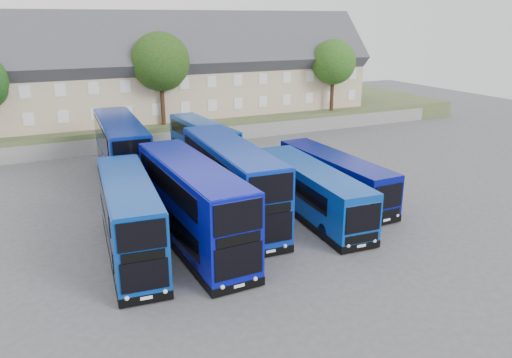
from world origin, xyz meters
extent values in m
plane|color=#4B4B50|center=(0.00, 0.00, 0.00)|extent=(120.00, 120.00, 0.00)
cube|color=slate|center=(0.00, 24.00, 0.75)|extent=(70.00, 0.40, 1.50)
cube|color=#455731|center=(0.00, 34.00, 1.00)|extent=(80.00, 20.00, 2.00)
cube|color=tan|center=(-12.00, 30.00, 5.00)|extent=(6.00, 8.00, 6.00)
cube|color=#39393E|center=(-12.00, 30.00, 8.00)|extent=(6.00, 10.40, 10.40)
cube|color=brown|center=(-10.50, 30.00, 11.84)|extent=(0.60, 0.90, 1.40)
cube|color=tan|center=(-6.00, 30.00, 5.00)|extent=(6.00, 8.00, 6.00)
cube|color=#39393E|center=(-6.00, 30.00, 8.00)|extent=(6.00, 10.40, 10.40)
cube|color=brown|center=(-4.50, 30.00, 11.84)|extent=(0.60, 0.90, 1.40)
cube|color=tan|center=(0.00, 30.00, 5.00)|extent=(6.00, 8.00, 6.00)
cube|color=#39393E|center=(0.00, 30.00, 8.00)|extent=(6.00, 10.40, 10.40)
cube|color=brown|center=(1.50, 30.00, 11.84)|extent=(0.60, 0.90, 1.40)
cube|color=tan|center=(6.00, 30.00, 5.00)|extent=(6.00, 8.00, 6.00)
cube|color=#39393E|center=(6.00, 30.00, 8.00)|extent=(6.00, 10.40, 10.40)
cube|color=brown|center=(7.50, 30.00, 11.84)|extent=(0.60, 0.90, 1.40)
cube|color=tan|center=(12.00, 30.00, 5.00)|extent=(6.00, 8.00, 6.00)
cube|color=#39393E|center=(12.00, 30.00, 8.00)|extent=(6.00, 10.40, 10.40)
cube|color=brown|center=(13.50, 30.00, 11.84)|extent=(0.60, 0.90, 1.40)
cube|color=tan|center=(18.00, 30.00, 5.00)|extent=(6.00, 8.00, 6.00)
cube|color=#39393E|center=(18.00, 30.00, 8.00)|extent=(6.00, 10.40, 10.40)
cube|color=brown|center=(19.50, 30.00, 11.84)|extent=(0.60, 0.90, 1.40)
cube|color=tan|center=(24.00, 30.00, 5.00)|extent=(6.00, 8.00, 6.00)
cube|color=#39393E|center=(24.00, 30.00, 8.00)|extent=(6.00, 10.40, 10.40)
cube|color=brown|center=(25.50, 30.00, 11.84)|extent=(0.60, 0.90, 1.40)
cube|color=#083596|center=(-6.50, 1.27, 2.31)|extent=(3.41, 10.84, 3.91)
cube|color=black|center=(-6.50, 1.27, 0.30)|extent=(3.45, 10.88, 0.45)
cube|color=black|center=(-7.00, -4.07, 1.50)|extent=(2.12, 0.26, 1.45)
cube|color=black|center=(-7.00, -4.07, 3.44)|extent=(2.12, 0.26, 1.36)
cylinder|color=black|center=(-7.85, -1.75, 0.50)|extent=(0.39, 1.02, 1.00)
cube|color=#080F9C|center=(-3.00, 1.13, 2.56)|extent=(3.09, 12.03, 4.43)
cube|color=black|center=(-3.00, 1.13, 0.30)|extent=(3.14, 12.07, 0.45)
cube|color=black|center=(-2.81, -4.87, 1.68)|extent=(2.42, 0.14, 1.63)
cube|color=black|center=(-2.81, -4.87, 3.86)|extent=(2.42, 0.14, 1.52)
cylinder|color=black|center=(-4.09, -2.68, 0.50)|extent=(0.33, 1.01, 1.00)
cube|color=#08299F|center=(0.45, 3.87, 2.62)|extent=(3.31, 12.33, 4.54)
cube|color=black|center=(0.45, 3.87, 0.30)|extent=(3.36, 12.37, 0.45)
cube|color=black|center=(0.18, -2.26, 1.72)|extent=(2.48, 0.17, 1.67)
cube|color=black|center=(0.18, -2.26, 3.94)|extent=(2.48, 0.17, 1.56)
cylinder|color=black|center=(-0.96, 0.02, 0.50)|extent=(0.34, 1.01, 1.00)
cube|color=navy|center=(-4.35, 14.50, 2.64)|extent=(3.52, 12.46, 4.58)
cube|color=black|center=(-4.35, 14.50, 0.30)|extent=(3.56, 12.50, 0.45)
cube|color=black|center=(-4.72, 8.33, 1.74)|extent=(2.50, 0.21, 1.68)
cube|color=black|center=(-4.72, 8.33, 3.98)|extent=(2.50, 0.21, 1.57)
cylinder|color=black|center=(-5.83, 10.63, 0.50)|extent=(0.36, 1.02, 1.00)
cube|color=#083A96|center=(2.67, 15.34, 2.17)|extent=(2.97, 10.10, 3.64)
cube|color=black|center=(2.67, 15.34, 0.30)|extent=(3.01, 10.15, 0.45)
cube|color=black|center=(3.03, 10.33, 1.40)|extent=(1.96, 0.20, 1.36)
cube|color=black|center=(3.03, 10.33, 3.22)|extent=(1.96, 0.20, 1.27)
cylinder|color=black|center=(1.89, 12.49, 0.50)|extent=(0.37, 1.02, 1.00)
cube|color=#083A9F|center=(5.38, 2.14, 1.80)|extent=(3.20, 11.98, 2.91)
cube|color=black|center=(5.38, 2.14, 0.30)|extent=(3.24, 12.02, 0.45)
cube|color=black|center=(5.01, -3.80, 2.02)|extent=(2.17, 0.19, 1.58)
cylinder|color=black|center=(4.06, -1.50, 0.50)|extent=(0.36, 1.02, 1.00)
cube|color=#060C77|center=(8.55, 4.28, 1.74)|extent=(2.64, 11.45, 2.78)
cube|color=black|center=(8.55, 4.28, 0.30)|extent=(2.68, 11.49, 0.45)
cube|color=black|center=(8.68, -1.45, 1.95)|extent=(2.07, 0.11, 1.52)
cylinder|color=black|center=(7.59, 0.76, 0.50)|extent=(0.32, 1.01, 1.00)
cylinder|color=#382314|center=(2.00, 25.50, 4.25)|extent=(0.44, 0.44, 4.50)
sphere|color=#19330E|center=(2.00, 25.50, 8.30)|extent=(5.76, 5.76, 5.76)
sphere|color=#19330E|center=(2.60, 25.90, 7.40)|extent=(3.96, 3.96, 3.96)
cylinder|color=#382314|center=(22.00, 25.00, 4.00)|extent=(0.44, 0.44, 4.00)
sphere|color=#153F11|center=(22.00, 25.00, 7.60)|extent=(5.12, 5.12, 5.12)
sphere|color=#153F11|center=(22.60, 25.40, 6.80)|extent=(3.52, 3.52, 3.52)
cylinder|color=#382314|center=(28.00, 32.00, 4.12)|extent=(0.44, 0.44, 4.25)
sphere|color=#0E3410|center=(28.00, 32.00, 7.95)|extent=(5.44, 5.44, 5.44)
sphere|color=#0E3410|center=(28.60, 32.40, 7.10)|extent=(3.74, 3.74, 3.74)
camera|label=1|loc=(-10.96, -23.92, 12.36)|focal=35.00mm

